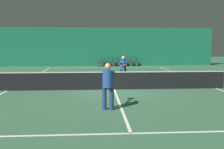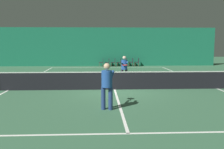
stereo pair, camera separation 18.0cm
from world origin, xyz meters
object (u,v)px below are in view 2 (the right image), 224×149
(courtside_chair_0, at_px, (102,62))
(courtside_chair_6, at_px, (137,62))
(tennis_net, at_px, (115,80))
(courtside_chair_1, at_px, (108,62))
(courtside_chair_3, at_px, (120,62))
(player_near, at_px, (107,83))
(courtside_chair_4, at_px, (126,62))
(courtside_chair_5, at_px, (131,62))
(player_far, at_px, (124,67))
(courtside_chair_2, at_px, (114,62))

(courtside_chair_0, distance_m, courtside_chair_6, 3.72)
(tennis_net, height_order, courtside_chair_1, tennis_net)
(courtside_chair_1, xyz_separation_m, courtside_chair_3, (1.24, 0.00, 0.00))
(player_near, distance_m, courtside_chair_3, 16.99)
(courtside_chair_4, height_order, courtside_chair_6, same)
(courtside_chair_0, height_order, courtside_chair_5, same)
(courtside_chair_6, bearing_deg, courtside_chair_3, -90.00)
(player_near, relative_size, courtside_chair_3, 2.03)
(player_far, relative_size, courtside_chair_6, 1.94)
(tennis_net, relative_size, courtside_chair_2, 14.29)
(courtside_chair_3, bearing_deg, courtside_chair_2, -90.00)
(player_near, height_order, courtside_chair_4, player_near)
(courtside_chair_0, bearing_deg, player_far, 7.16)
(player_near, distance_m, courtside_chair_5, 17.16)
(courtside_chair_4, distance_m, courtside_chair_6, 1.24)
(tennis_net, height_order, courtside_chair_4, tennis_net)
(player_far, bearing_deg, courtside_chair_1, -172.92)
(courtside_chair_1, bearing_deg, tennis_net, -0.18)
(courtside_chair_2, bearing_deg, courtside_chair_4, 90.00)
(courtside_chair_6, bearing_deg, courtside_chair_0, -90.00)
(player_far, xyz_separation_m, courtside_chair_2, (-0.08, 10.52, -0.46))
(tennis_net, height_order, courtside_chair_2, tennis_net)
(player_near, distance_m, courtside_chair_6, 17.28)
(courtside_chair_1, bearing_deg, courtside_chair_5, 90.00)
(courtside_chair_3, distance_m, courtside_chair_4, 0.62)
(tennis_net, xyz_separation_m, player_near, (-0.50, -3.89, 0.48))
(player_near, height_order, courtside_chair_0, player_near)
(player_far, distance_m, courtside_chair_4, 10.60)
(courtside_chair_6, bearing_deg, courtside_chair_2, -90.00)
(player_near, xyz_separation_m, courtside_chair_0, (-0.08, 16.89, -0.51))
(courtside_chair_0, bearing_deg, courtside_chair_1, 90.00)
(tennis_net, height_order, courtside_chair_3, tennis_net)
(courtside_chair_2, bearing_deg, courtside_chair_3, 90.00)
(courtside_chair_2, bearing_deg, courtside_chair_6, 90.00)
(player_far, height_order, courtside_chair_2, player_far)
(courtside_chair_1, distance_m, courtside_chair_2, 0.62)
(courtside_chair_2, distance_m, courtside_chair_5, 1.86)
(player_far, bearing_deg, tennis_net, -13.45)
(courtside_chair_0, height_order, courtside_chair_6, same)
(courtside_chair_3, distance_m, courtside_chair_6, 1.86)
(player_far, bearing_deg, courtside_chair_0, -169.58)
(courtside_chair_1, height_order, courtside_chair_6, same)
(courtside_chair_2, xyz_separation_m, courtside_chair_5, (1.86, 0.00, 0.00))
(player_near, height_order, courtside_chair_2, player_near)
(player_near, relative_size, courtside_chair_5, 2.03)
(courtside_chair_5, bearing_deg, player_near, -10.13)
(player_near, xyz_separation_m, courtside_chair_2, (1.16, 16.89, -0.51))
(player_near, height_order, courtside_chair_3, player_near)
(courtside_chair_0, bearing_deg, courtside_chair_3, 90.00)
(player_far, xyz_separation_m, courtside_chair_5, (1.77, 10.52, -0.46))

